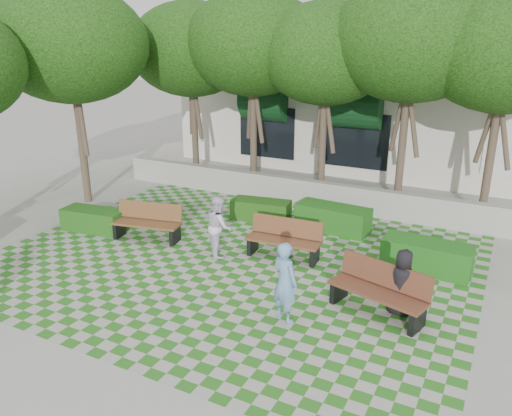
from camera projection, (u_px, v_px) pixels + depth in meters
The scene contains 17 objects.
ground at pixel (209, 277), 12.12m from camera, with size 90.00×90.00×0.00m, color gray.
lawn at pixel (230, 261), 12.95m from camera, with size 12.00×12.00×0.00m, color #2B721E.
sidewalk_south at pixel (54, 393), 8.18m from camera, with size 16.00×2.00×0.01m, color #9E9B93.
sidewalk_west at pixel (38, 217), 16.11m from camera, with size 2.00×12.00×0.01m, color #9E9B93.
retaining_wall at pixel (306, 193), 17.16m from camera, with size 15.00×0.36×0.90m, color #9E9B93.
bench_east at pixel (379, 291), 10.38m from camera, with size 2.17×1.20×1.08m.
bench_mid at pixel (284, 240), 13.07m from camera, with size 2.00×0.77×1.03m.
bench_west at pixel (147, 222), 14.26m from camera, with size 2.08×1.05×1.04m.
hedge_east at pixel (427, 256), 12.38m from camera, with size 2.13×0.85×0.75m, color #185216.
hedge_midright at pixel (333, 218), 14.95m from camera, with size 2.17×0.87×0.76m, color #1B5316.
hedge_midleft at pixel (261, 210), 15.82m from camera, with size 1.84×0.74×0.64m, color #1C4713.
hedge_west at pixel (94, 220), 14.94m from camera, with size 1.91×0.76×0.67m, color #1B4C14.
person_blue at pixel (285, 282), 10.02m from camera, with size 0.63×0.41×1.72m, color #6892BE.
person_dark at pixel (402, 283), 10.29m from camera, with size 0.71×0.46×1.45m, color black.
person_white at pixel (219, 226), 13.10m from camera, with size 0.80×0.62×1.64m, color white.
tree_row at pixel (255, 48), 16.23m from camera, with size 17.70×13.40×7.41m.
building at pixel (392, 107), 22.68m from camera, with size 18.00×8.92×5.15m.
Camera 1 is at (6.06, -9.14, 5.53)m, focal length 35.00 mm.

